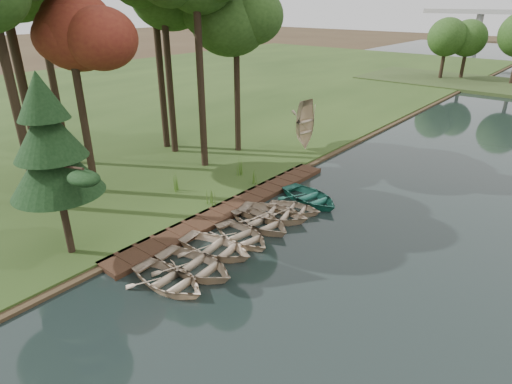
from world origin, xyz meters
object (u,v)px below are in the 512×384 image
Objects in this scene: pine_tree at (50,147)px; rowboat_1 at (195,264)px; stored_rowboat at (305,144)px; rowboat_0 at (169,278)px; boardwalk at (232,208)px; rowboat_2 at (216,246)px.

rowboat_1 is at bearing 27.57° from pine_tree.
pine_tree is at bearing -173.75° from stored_rowboat.
rowboat_1 reaches higher than rowboat_0.
pine_tree is at bearing -106.42° from boardwalk.
stored_rowboat is 19.54m from pine_tree.
rowboat_2 is (2.46, -3.78, 0.28)m from boardwalk.
rowboat_0 reaches higher than boardwalk.
pine_tree reaches higher than rowboat_2.
rowboat_1 is 1.03× the size of rowboat_2.
pine_tree is at bearing 123.82° from rowboat_2.
stored_rowboat is at bearing 12.45° from rowboat_1.
rowboat_2 is 0.97× the size of stored_rowboat.
pine_tree reaches higher than rowboat_0.
boardwalk is 6.13m from rowboat_1.
stored_rowboat is (-4.89, 14.61, 0.26)m from rowboat_2.
rowboat_2 is at bearing -56.90° from boardwalk.
rowboat_2 reaches higher than boardwalk.
rowboat_0 is 3.03m from rowboat_2.
rowboat_2 is (-0.27, 3.02, 0.01)m from rowboat_0.
rowboat_1 is 17.09m from stored_rowboat.
rowboat_1 is (2.82, -5.44, 0.30)m from boardwalk.
rowboat_0 is 0.95× the size of stored_rowboat.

